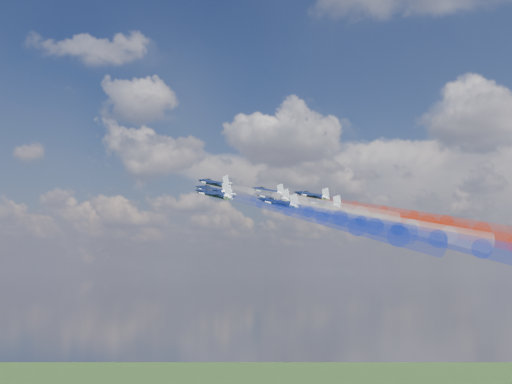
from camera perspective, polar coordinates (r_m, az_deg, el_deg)
The scene contains 16 objects.
jet_lead at distance 166.09m, azimuth -3.91°, elevation 0.82°, with size 10.31×12.89×3.44m, color black, non-canonical shape.
trail_lead at distance 145.25m, azimuth 4.34°, elevation -0.90°, with size 4.30×50.40×4.30m, color white, non-canonical shape.
jet_inner_left at distance 154.19m, azimuth -4.01°, elevation 0.18°, with size 10.31×12.89×3.44m, color black, non-canonical shape.
trail_inner_left at distance 133.50m, azimuth 4.94°, elevation -1.80°, with size 4.30×50.40×4.30m, color #182FCC, non-canonical shape.
jet_inner_right at distance 166.08m, azimuth 1.12°, elevation 0.05°, with size 10.31×12.89×3.44m, color black, non-canonical shape.
trail_inner_right at distance 147.48m, azimuth 9.98°, elevation -1.76°, with size 4.30×50.40×4.30m, color red, non-canonical shape.
jet_outer_left at distance 140.12m, azimuth -3.87°, elevation -0.20°, with size 10.31×12.89×3.44m, color black, non-canonical shape.
trail_outer_left at distance 119.73m, azimuth 6.15°, elevation -2.48°, with size 4.30×50.40×4.30m, color #182FCC, non-canonical shape.
jet_center_third at distance 154.29m, azimuth 1.52°, elevation -0.47°, with size 10.31×12.89×3.44m, color black, non-canonical shape.
trail_center_third at distance 136.08m, azimuth 11.20°, elevation -2.50°, with size 4.30×50.40×4.30m, color white, non-canonical shape.
jet_outer_right at distance 167.48m, azimuth 5.26°, elevation -0.32°, with size 10.31×12.89×3.44m, color black, non-canonical shape.
trail_outer_right at distance 150.79m, azimuth 14.47°, elevation -2.14°, with size 4.30×50.40×4.30m, color red, non-canonical shape.
jet_rear_left at distance 139.59m, azimuth 2.14°, elevation -1.02°, with size 10.31×12.89×3.44m, color black, non-canonical shape.
trail_rear_left at distance 121.96m, azimuth 13.06°, elevation -3.37°, with size 4.30×50.40×4.30m, color #182FCC, non-canonical shape.
jet_rear_right at distance 152.90m, azimuth 6.19°, elevation -1.07°, with size 10.31×12.89×3.44m, color black, non-canonical shape.
trail_rear_right at distance 136.93m, azimuth 16.48°, elevation -3.15°, with size 4.30×50.40×4.30m, color red, non-canonical shape.
Camera 1 is at (85.25, -122.15, 145.82)m, focal length 42.99 mm.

